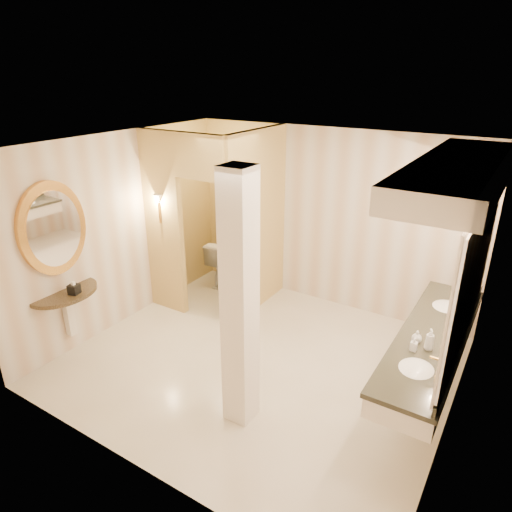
{
  "coord_description": "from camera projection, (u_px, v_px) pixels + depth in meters",
  "views": [
    {
      "loc": [
        2.55,
        -4.12,
        3.47
      ],
      "look_at": [
        -0.16,
        0.2,
        1.35
      ],
      "focal_mm": 32.0,
      "sensor_mm": 36.0,
      "label": 1
    }
  ],
  "objects": [
    {
      "name": "wall_back",
      "position": [
        328.0,
        219.0,
        6.86
      ],
      "size": [
        4.5,
        0.02,
        2.7
      ],
      "primitive_type": "cube",
      "color": "silver",
      "rests_on": "floor"
    },
    {
      "name": "tissue_box",
      "position": [
        74.0,
        289.0,
        5.62
      ],
      "size": [
        0.15,
        0.15,
        0.12
      ],
      "primitive_type": "cube",
      "rotation": [
        0.0,
        0.0,
        0.24
      ],
      "color": "black",
      "rests_on": "console_shelf"
    },
    {
      "name": "wall_right",
      "position": [
        466.0,
        317.0,
        4.19
      ],
      "size": [
        0.02,
        4.0,
        2.7
      ],
      "primitive_type": "cube",
      "color": "silver",
      "rests_on": "floor"
    },
    {
      "name": "floor",
      "position": [
        258.0,
        361.0,
        5.81
      ],
      "size": [
        4.5,
        4.5,
        0.0
      ],
      "primitive_type": "plane",
      "color": "beige",
      "rests_on": "ground"
    },
    {
      "name": "pillar",
      "position": [
        240.0,
        304.0,
        4.41
      ],
      "size": [
        0.28,
        0.28,
        2.7
      ],
      "primitive_type": "cube",
      "color": "white",
      "rests_on": "floor"
    },
    {
      "name": "vanity",
      "position": [
        448.0,
        269.0,
        4.49
      ],
      "size": [
        0.75,
        2.79,
        2.09
      ],
      "color": "white",
      "rests_on": "floor"
    },
    {
      "name": "console_shelf",
      "position": [
        57.0,
        257.0,
        5.54
      ],
      "size": [
        0.89,
        0.89,
        1.89
      ],
      "color": "black",
      "rests_on": "floor"
    },
    {
      "name": "wall_left",
      "position": [
        122.0,
        230.0,
        6.39
      ],
      "size": [
        0.02,
        4.0,
        2.7
      ],
      "primitive_type": "cube",
      "color": "silver",
      "rests_on": "floor"
    },
    {
      "name": "toilet_closet",
      "position": [
        227.0,
        223.0,
        6.59
      ],
      "size": [
        1.5,
        1.55,
        2.7
      ],
      "color": "#EEC97C",
      "rests_on": "floor"
    },
    {
      "name": "wall_front",
      "position": [
        130.0,
        348.0,
        3.73
      ],
      "size": [
        4.5,
        0.02,
        2.7
      ],
      "primitive_type": "cube",
      "color": "silver",
      "rests_on": "floor"
    },
    {
      "name": "soap_bottle_c",
      "position": [
        430.0,
        339.0,
        4.49
      ],
      "size": [
        0.12,
        0.12,
        0.23
      ],
      "primitive_type": "imported",
      "rotation": [
        0.0,
        0.0,
        0.44
      ],
      "color": "#C6B28C",
      "rests_on": "vanity"
    },
    {
      "name": "wall_sconce",
      "position": [
        158.0,
        200.0,
        6.42
      ],
      "size": [
        0.14,
        0.14,
        0.42
      ],
      "color": "gold",
      "rests_on": "toilet_closet"
    },
    {
      "name": "soap_bottle_a",
      "position": [
        414.0,
        344.0,
        4.49
      ],
      "size": [
        0.07,
        0.07,
        0.14
      ],
      "primitive_type": "imported",
      "rotation": [
        0.0,
        0.0,
        -0.01
      ],
      "color": "beige",
      "rests_on": "vanity"
    },
    {
      "name": "toilet",
      "position": [
        226.0,
        261.0,
        7.8
      ],
      "size": [
        0.53,
        0.82,
        0.79
      ],
      "primitive_type": "imported",
      "rotation": [
        0.0,
        0.0,
        3.25
      ],
      "color": "white",
      "rests_on": "floor"
    },
    {
      "name": "soap_bottle_b",
      "position": [
        417.0,
        336.0,
        4.63
      ],
      "size": [
        0.12,
        0.12,
        0.13
      ],
      "primitive_type": "imported",
      "rotation": [
        0.0,
        0.0,
        0.21
      ],
      "color": "silver",
      "rests_on": "vanity"
    },
    {
      "name": "ceiling",
      "position": [
        258.0,
        147.0,
        4.77
      ],
      "size": [
        4.5,
        4.5,
        0.0
      ],
      "primitive_type": "plane",
      "rotation": [
        3.14,
        0.0,
        0.0
      ],
      "color": "white",
      "rests_on": "wall_back"
    }
  ]
}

